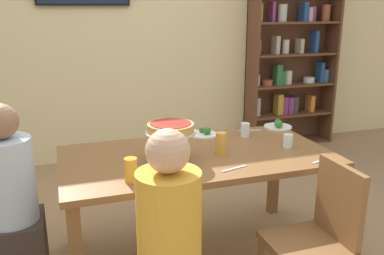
% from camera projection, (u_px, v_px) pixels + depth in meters
% --- Properties ---
extents(ground_plane, '(12.00, 12.00, 0.00)m').
position_uv_depth(ground_plane, '(197.00, 254.00, 2.90)').
color(ground_plane, '#9E7A56').
extents(rear_partition, '(8.00, 0.12, 2.80)m').
position_uv_depth(rear_partition, '(131.00, 31.00, 4.51)').
color(rear_partition, beige).
rests_on(rear_partition, ground_plane).
extents(dining_table, '(1.73, 0.91, 0.74)m').
position_uv_depth(dining_table, '(197.00, 166.00, 2.71)').
color(dining_table, brown).
rests_on(dining_table, ground_plane).
extents(bookshelf, '(1.10, 0.30, 2.21)m').
position_uv_depth(bookshelf, '(291.00, 53.00, 4.99)').
color(bookshelf, brown).
rests_on(bookshelf, ground_plane).
extents(diner_head_west, '(0.34, 0.34, 1.15)m').
position_uv_depth(diner_head_west, '(12.00, 214.00, 2.43)').
color(diner_head_west, '#382D28').
rests_on(diner_head_west, ground_plane).
extents(chair_near_right, '(0.40, 0.40, 0.87)m').
position_uv_depth(chair_near_right, '(319.00, 235.00, 2.22)').
color(chair_near_right, brown).
rests_on(chair_near_right, ground_plane).
extents(deep_dish_pizza_stand, '(0.32, 0.32, 0.23)m').
position_uv_depth(deep_dish_pizza_stand, '(171.00, 130.00, 2.54)').
color(deep_dish_pizza_stand, silver).
rests_on(deep_dish_pizza_stand, dining_table).
extents(salad_plate_near_diner, '(0.21, 0.21, 0.07)m').
position_uv_depth(salad_plate_near_diner, '(204.00, 133.00, 3.07)').
color(salad_plate_near_diner, white).
rests_on(salad_plate_near_diner, dining_table).
extents(salad_plate_far_diner, '(0.22, 0.22, 0.07)m').
position_uv_depth(salad_plate_far_diner, '(278.00, 125.00, 3.26)').
color(salad_plate_far_diner, white).
rests_on(salad_plate_far_diner, dining_table).
extents(beer_glass_amber_tall, '(0.07, 0.07, 0.14)m').
position_uv_depth(beer_glass_amber_tall, '(221.00, 143.00, 2.67)').
color(beer_glass_amber_tall, gold).
rests_on(beer_glass_amber_tall, dining_table).
extents(beer_glass_amber_short, '(0.07, 0.07, 0.13)m').
position_uv_depth(beer_glass_amber_short, '(131.00, 170.00, 2.25)').
color(beer_glass_amber_short, gold).
rests_on(beer_glass_amber_short, dining_table).
extents(water_glass_clear_near, '(0.06, 0.06, 0.10)m').
position_uv_depth(water_glass_clear_near, '(245.00, 130.00, 3.03)').
color(water_glass_clear_near, white).
rests_on(water_glass_clear_near, dining_table).
extents(water_glass_clear_far, '(0.06, 0.06, 0.09)m').
position_uv_depth(water_glass_clear_far, '(288.00, 141.00, 2.80)').
color(water_glass_clear_far, white).
rests_on(water_glass_clear_far, dining_table).
extents(cutlery_fork_near, '(0.18, 0.07, 0.00)m').
position_uv_depth(cutlery_fork_near, '(158.00, 183.00, 2.24)').
color(cutlery_fork_near, silver).
rests_on(cutlery_fork_near, dining_table).
extents(cutlery_knife_near, '(0.18, 0.06, 0.00)m').
position_uv_depth(cutlery_knife_near, '(234.00, 169.00, 2.44)').
color(cutlery_knife_near, silver).
rests_on(cutlery_knife_near, dining_table).
extents(cutlery_fork_far, '(0.18, 0.07, 0.00)m').
position_uv_depth(cutlery_fork_far, '(323.00, 160.00, 2.57)').
color(cutlery_fork_far, silver).
rests_on(cutlery_fork_far, dining_table).
extents(cutlery_knife_far, '(0.18, 0.04, 0.00)m').
position_uv_depth(cutlery_knife_far, '(251.00, 130.00, 3.19)').
color(cutlery_knife_far, silver).
rests_on(cutlery_knife_far, dining_table).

